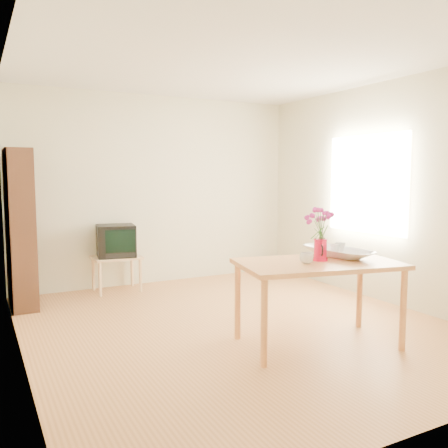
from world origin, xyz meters
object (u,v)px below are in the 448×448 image
table (318,271)px  pitcher (320,251)px  television (116,240)px  bowl (338,232)px  mug (307,258)px

table → pitcher: (0.05, 0.04, 0.17)m
pitcher → table: bearing=-111.5°
table → television: (-1.06, 2.78, 0.00)m
pitcher → bowl: bearing=47.5°
table → bowl: bearing=32.2°
mug → bowl: (0.48, 0.15, 0.19)m
table → mug: (-0.15, -0.02, 0.13)m
pitcher → mug: bearing=-132.1°
table → television: size_ratio=2.86×
table → bowl: 0.47m
pitcher → television: pitcher is taller
table → pitcher: pitcher is taller
television → mug: bearing=-63.0°
table → television: 2.98m
table → bowl: bowl is taller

